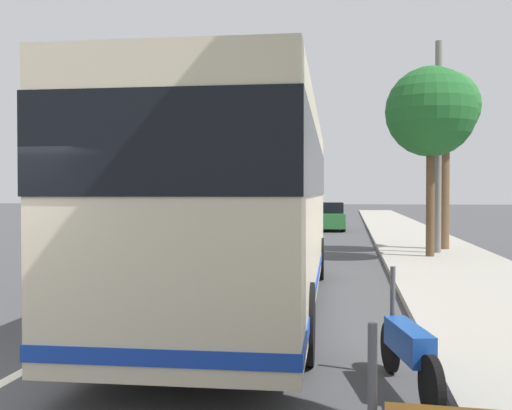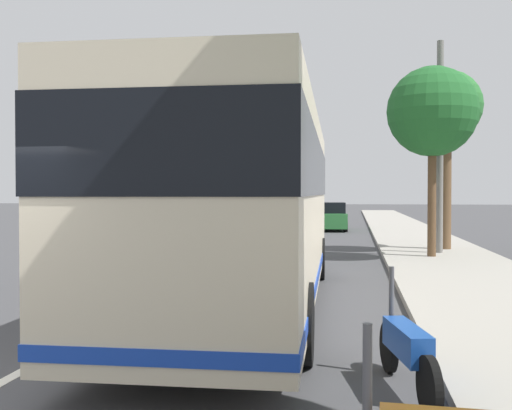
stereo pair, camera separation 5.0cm
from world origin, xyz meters
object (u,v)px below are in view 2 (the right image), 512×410
object	(u,v)px
motorcycle_nearest_curb	(406,349)
utility_pole	(440,149)
car_oncoming	(246,220)
roadside_tree_far_block	(446,109)
coach_bus	(248,198)
roadside_tree_mid_block	(432,112)
car_ahead_same_lane	(330,217)

from	to	relation	value
motorcycle_nearest_curb	utility_pole	bearing A→B (deg)	-20.39
car_oncoming	roadside_tree_far_block	bearing A→B (deg)	41.81
motorcycle_nearest_curb	utility_pole	world-z (taller)	utility_pole
coach_bus	motorcycle_nearest_curb	xyz separation A→B (m)	(-4.44, -2.46, -1.53)
coach_bus	utility_pole	world-z (taller)	utility_pole
roadside_tree_mid_block	coach_bus	bearing A→B (deg)	152.52
coach_bus	roadside_tree_mid_block	world-z (taller)	roadside_tree_mid_block
car_oncoming	roadside_tree_far_block	xyz separation A→B (m)	(-8.33, -8.56, 4.26)
roadside_tree_far_block	utility_pole	world-z (taller)	utility_pole
coach_bus	utility_pole	distance (m)	10.65
car_ahead_same_lane	car_oncoming	world-z (taller)	car_ahead_same_lane
motorcycle_nearest_curb	roadside_tree_far_block	bearing A→B (deg)	-20.99
motorcycle_nearest_curb	car_oncoming	distance (m)	24.38
car_ahead_same_lane	coach_bus	bearing A→B (deg)	175.28
car_oncoming	utility_pole	size ratio (longest dim) A/B	0.62
car_ahead_same_lane	roadside_tree_far_block	distance (m)	13.81
motorcycle_nearest_curb	car_oncoming	size ratio (longest dim) A/B	0.46
car_ahead_same_lane	roadside_tree_far_block	size ratio (longest dim) A/B	0.75
motorcycle_nearest_curb	roadside_tree_mid_block	bearing A→B (deg)	-19.51
coach_bus	car_ahead_same_lane	size ratio (longest dim) A/B	2.43
car_oncoming	motorcycle_nearest_curb	bearing A→B (deg)	10.18
coach_bus	roadside_tree_far_block	distance (m)	12.36
car_ahead_same_lane	roadside_tree_mid_block	distance (m)	15.90
coach_bus	roadside_tree_far_block	xyz separation A→B (m)	(10.87, -5.07, 3.00)
car_ahead_same_lane	roadside_tree_mid_block	world-z (taller)	roadside_tree_mid_block
car_oncoming	roadside_tree_far_block	distance (m)	12.68
car_oncoming	roadside_tree_mid_block	bearing A→B (deg)	31.40
car_ahead_same_lane	car_oncoming	size ratio (longest dim) A/B	1.09
car_ahead_same_lane	motorcycle_nearest_curb	bearing A→B (deg)	-179.39
car_ahead_same_lane	roadside_tree_mid_block	bearing A→B (deg)	-169.46
roadside_tree_mid_block	roadside_tree_far_block	bearing A→B (deg)	-16.60
motorcycle_nearest_curb	roadside_tree_far_block	xyz separation A→B (m)	(15.30, -2.61, 4.53)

